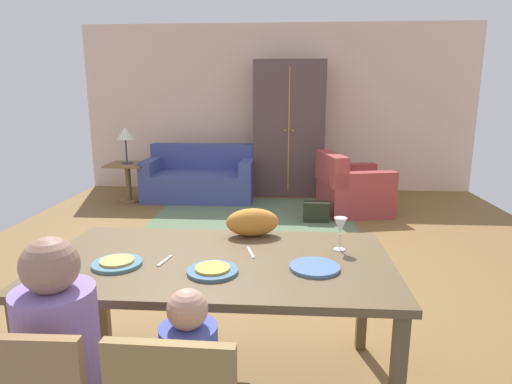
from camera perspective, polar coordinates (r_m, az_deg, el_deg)
ground_plane at (r=4.48m, az=1.75°, el=-8.40°), size 6.43×6.34×0.02m
back_wall at (r=7.40m, az=2.81°, el=10.79°), size 6.43×0.10×2.70m
dining_table at (r=2.35m, az=-4.92°, el=-10.24°), size 1.81×0.99×0.76m
plate_near_man at (r=2.34m, az=-17.68°, el=-8.89°), size 0.25×0.25×0.02m
pizza_near_man at (r=2.34m, az=-17.70°, el=-8.55°), size 0.17×0.17×0.01m
plate_near_child at (r=2.16m, az=-5.70°, el=-10.22°), size 0.25×0.25×0.02m
pizza_near_child at (r=2.15m, az=-5.71°, el=-9.85°), size 0.17×0.17×0.01m
plate_near_woman at (r=2.21m, az=7.66°, el=-9.72°), size 0.25×0.25×0.02m
wine_glass at (r=2.45m, az=10.95°, el=-4.52°), size 0.07×0.07×0.19m
fork at (r=2.34m, az=-11.81°, el=-8.76°), size 0.05×0.15×0.01m
knife at (r=2.40m, az=-0.71°, el=-7.89°), size 0.06×0.17×0.01m
person_man at (r=2.01m, az=-23.39°, el=-21.49°), size 0.30×0.40×1.11m
cat at (r=2.65m, az=-0.47°, el=-3.96°), size 0.34×0.22×0.17m
area_rug at (r=5.95m, az=-0.34°, el=-2.85°), size 2.60×1.80×0.01m
couch at (r=6.83m, az=-7.30°, el=1.69°), size 1.65×0.86×0.82m
armchair at (r=6.11m, az=12.27°, el=0.31°), size 1.02×1.01×0.82m
armoire at (r=7.02m, az=4.30°, el=8.21°), size 1.10×0.59×2.10m
side_table at (r=6.85m, az=-16.37°, el=1.93°), size 0.56×0.56×0.58m
table_lamp at (r=6.77m, az=-16.71°, el=7.18°), size 0.26×0.26×0.54m
handbag at (r=5.62m, az=7.85°, el=-2.57°), size 0.32×0.16×0.26m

